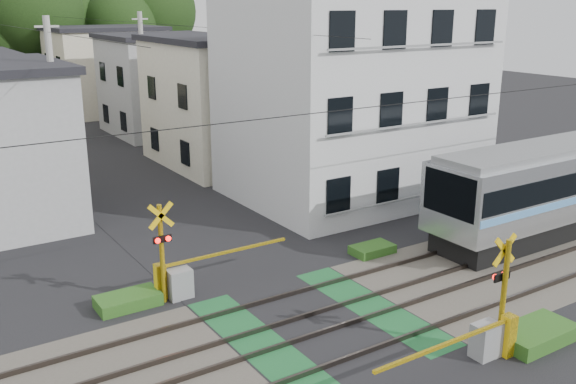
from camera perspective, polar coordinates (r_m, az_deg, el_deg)
ground at (r=17.94m, az=2.74°, el=-11.67°), size 120.00×120.00×0.00m
track_bed at (r=17.93m, az=2.74°, el=-11.57°), size 120.00×120.00×0.14m
crossing_signal_near at (r=16.88m, az=17.59°, el=-11.69°), size 4.74×0.65×3.09m
crossing_signal_far at (r=19.39m, az=-9.93°, el=-7.34°), size 4.74×0.65×3.09m
apartment_block at (r=28.78m, az=5.68°, el=8.81°), size 10.20×8.36×9.30m
houses_row at (r=40.22m, az=-19.11°, el=8.15°), size 22.07×31.35×6.80m
catenary at (r=20.53m, az=16.59°, el=2.37°), size 60.00×5.04×7.00m
utility_poles at (r=37.01m, az=-20.06°, el=8.71°), size 7.90×42.00×8.00m
pedestrian at (r=44.92m, az=-20.30°, el=5.79°), size 0.70×0.49×1.81m
weed_patches at (r=18.77m, az=7.34°, el=-9.83°), size 10.25×8.80×0.40m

